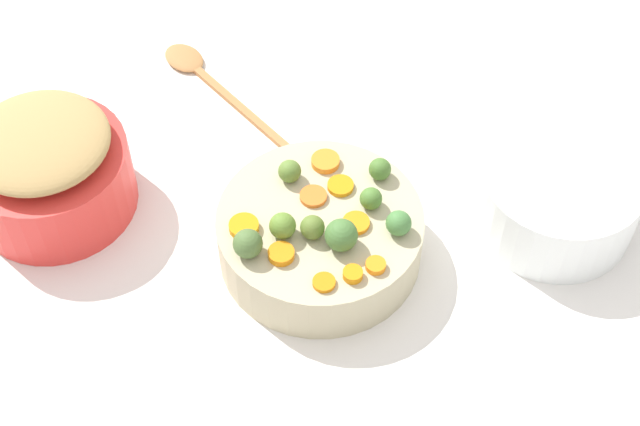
{
  "coord_description": "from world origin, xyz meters",
  "views": [
    {
      "loc": [
        -0.26,
        -0.74,
        1.08
      ],
      "look_at": [
        -0.03,
        -0.0,
        0.11
      ],
      "focal_mm": 54.67,
      "sensor_mm": 36.0,
      "label": 1
    }
  ],
  "objects_px": {
    "metal_pot": "(51,178)",
    "casserole_dish": "(558,198)",
    "serving_bowl_carrots": "(320,236)",
    "wooden_spoon": "(205,76)"
  },
  "relations": [
    {
      "from": "serving_bowl_carrots",
      "to": "metal_pot",
      "type": "relative_size",
      "value": 1.21
    },
    {
      "from": "metal_pot",
      "to": "wooden_spoon",
      "type": "xyz_separation_m",
      "value": [
        0.25,
        0.18,
        -0.05
      ]
    },
    {
      "from": "wooden_spoon",
      "to": "metal_pot",
      "type": "bearing_deg",
      "value": -143.87
    },
    {
      "from": "wooden_spoon",
      "to": "casserole_dish",
      "type": "relative_size",
      "value": 1.41
    },
    {
      "from": "serving_bowl_carrots",
      "to": "wooden_spoon",
      "type": "xyz_separation_m",
      "value": [
        -0.07,
        0.38,
        -0.03
      ]
    },
    {
      "from": "serving_bowl_carrots",
      "to": "wooden_spoon",
      "type": "bearing_deg",
      "value": 101.19
    },
    {
      "from": "wooden_spoon",
      "to": "casserole_dish",
      "type": "bearing_deg",
      "value": -46.29
    },
    {
      "from": "casserole_dish",
      "to": "metal_pot",
      "type": "bearing_deg",
      "value": 160.38
    },
    {
      "from": "serving_bowl_carrots",
      "to": "casserole_dish",
      "type": "height_order",
      "value": "casserole_dish"
    },
    {
      "from": "metal_pot",
      "to": "casserole_dish",
      "type": "xyz_separation_m",
      "value": [
        0.65,
        -0.23,
        -0.0
      ]
    }
  ]
}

